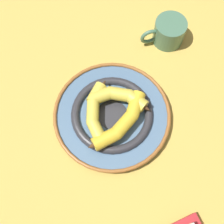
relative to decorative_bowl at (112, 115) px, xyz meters
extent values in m
plane|color=gold|center=(-0.02, -0.02, -0.02)|extent=(2.80, 2.80, 0.00)
cylinder|color=slate|center=(0.00, 0.00, -0.01)|extent=(0.32, 0.32, 0.02)
torus|color=#2D2D33|center=(0.00, 0.00, 0.01)|extent=(0.23, 0.23, 0.02)
cylinder|color=#2D2D33|center=(0.00, 0.00, 0.00)|extent=(0.09, 0.09, 0.00)
torus|color=#995B28|center=(0.00, 0.00, 0.01)|extent=(0.33, 0.33, 0.01)
cylinder|color=gold|center=(-0.05, -0.07, 0.04)|extent=(0.07, 0.04, 0.04)
cylinder|color=gold|center=(0.01, -0.05, 0.04)|extent=(0.08, 0.06, 0.04)
cylinder|color=gold|center=(0.07, -0.01, 0.04)|extent=(0.07, 0.07, 0.04)
sphere|color=gold|center=(-0.01, -0.06, 0.04)|extent=(0.04, 0.04, 0.04)
sphere|color=gold|center=(0.04, -0.03, 0.04)|extent=(0.04, 0.04, 0.04)
cone|color=#472D19|center=(-0.08, -0.07, 0.04)|extent=(0.04, 0.03, 0.03)
sphere|color=black|center=(0.09, 0.02, 0.04)|extent=(0.02, 0.02, 0.02)
cylinder|color=gold|center=(0.07, 0.00, 0.04)|extent=(0.06, 0.06, 0.04)
cylinder|color=gold|center=(0.04, 0.04, 0.04)|extent=(0.06, 0.06, 0.04)
cylinder|color=gold|center=(-0.01, 0.05, 0.04)|extent=(0.05, 0.04, 0.04)
sphere|color=gold|center=(0.06, 0.02, 0.04)|extent=(0.04, 0.04, 0.04)
sphere|color=gold|center=(0.02, 0.05, 0.04)|extent=(0.04, 0.04, 0.04)
cone|color=#472D19|center=(0.09, -0.03, 0.04)|extent=(0.04, 0.04, 0.03)
sphere|color=black|center=(-0.04, 0.05, 0.04)|extent=(0.02, 0.02, 0.02)
cylinder|color=gold|center=(-0.02, 0.06, 0.04)|extent=(0.07, 0.06, 0.03)
cylinder|color=gold|center=(-0.05, 0.02, 0.04)|extent=(0.05, 0.07, 0.03)
cylinder|color=gold|center=(-0.06, -0.04, 0.04)|extent=(0.04, 0.06, 0.03)
sphere|color=gold|center=(-0.04, 0.04, 0.04)|extent=(0.03, 0.03, 0.03)
sphere|color=gold|center=(-0.06, -0.01, 0.04)|extent=(0.03, 0.03, 0.03)
cone|color=#472D19|center=(0.01, 0.08, 0.04)|extent=(0.04, 0.04, 0.03)
sphere|color=black|center=(-0.06, -0.07, 0.04)|extent=(0.02, 0.02, 0.02)
cylinder|color=#477056|center=(0.26, 0.18, 0.02)|extent=(0.09, 0.09, 0.08)
cylinder|color=#331C0F|center=(0.26, 0.18, 0.05)|extent=(0.08, 0.08, 0.00)
torus|color=#477056|center=(0.20, 0.18, 0.02)|extent=(0.06, 0.02, 0.06)
camera|label=1|loc=(-0.12, -0.29, 0.81)|focal=50.00mm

